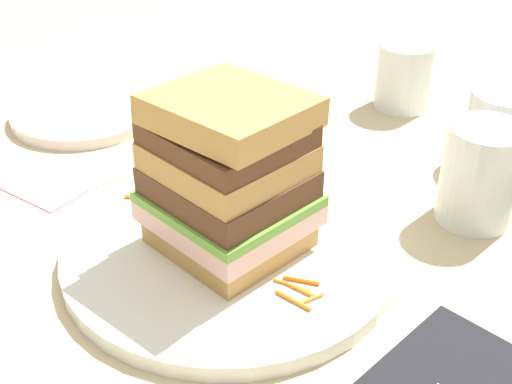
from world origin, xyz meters
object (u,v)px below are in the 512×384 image
Objects in this scene: side_plate at (84,112)px; empty_tumbler_0 at (404,76)px; empty_tumbler_2 at (503,129)px; sandwich at (229,176)px; juice_glass at (479,180)px; main_plate at (230,250)px; knife at (131,170)px; napkin_pink at (47,181)px.

empty_tumbler_0 is at bearing 53.82° from side_plate.
empty_tumbler_2 is (0.16, -0.04, 0.00)m from empty_tumbler_0.
empty_tumbler_2 is 0.48× the size of side_plate.
empty_tumbler_0 is (-0.10, 0.36, -0.04)m from sandwich.
sandwich is at bearing -115.97° from juice_glass.
juice_glass is (0.10, 0.21, 0.03)m from main_plate.
empty_tumbler_0 is 0.40m from side_plate.
side_plate is at bearing 173.18° from sandwich.
sandwich reaches higher than knife.
sandwich is 0.80× the size of side_plate.
sandwich is 1.47× the size of juice_glass.
main_plate is at bearing -4.07° from knife.
sandwich is 0.33m from empty_tumbler_2.
side_plate is (-0.44, -0.17, -0.04)m from juice_glass.
juice_glass is 0.25m from empty_tumbler_0.
empty_tumbler_0 is 0.44m from napkin_pink.
knife is at bearing -145.24° from juice_glass.
napkin_pink is at bearing -106.08° from empty_tumbler_0.
side_plate is at bearing 173.11° from main_plate.
napkin_pink is (-0.33, -0.28, -0.04)m from juice_glass.
sandwich reaches higher than side_plate.
sandwich is 0.34m from side_plate.
main_plate is 0.37m from empty_tumbler_0.
napkin_pink is at bearing -163.75° from main_plate.
knife is (-0.18, 0.01, -0.01)m from main_plate.
sandwich reaches higher than empty_tumbler_2.
empty_tumbler_2 is (0.06, 0.32, 0.03)m from main_plate.
empty_tumbler_2 is 0.49m from side_plate.
knife is 0.35m from juice_glass.
main_plate is 3.04× the size of juice_glass.
main_plate reaches higher than side_plate.
juice_glass is at bearing 21.59° from side_plate.
side_plate reaches higher than knife.
empty_tumbler_2 reaches higher than side_plate.
main_plate is 3.57× the size of empty_tumbler_0.
juice_glass reaches higher than side_plate.
napkin_pink is (-0.04, -0.08, -0.00)m from knife.
sandwich is at bearing 49.56° from main_plate.
juice_glass is at bearing -35.43° from empty_tumbler_0.
empty_tumbler_2 is at bearing 79.43° from sandwich.
knife is at bearing -103.67° from empty_tumbler_0.
main_plate is 0.33m from empty_tumbler_2.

